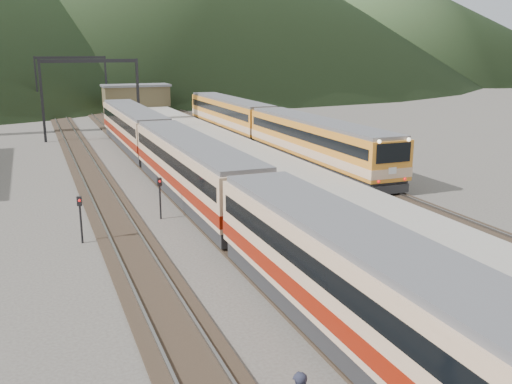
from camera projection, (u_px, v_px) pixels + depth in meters
name	position (u px, v px, depth m)	size (l,w,h in m)	color
track_main	(152.00, 163.00, 45.44)	(2.60, 200.00, 0.23)	black
track_far	(87.00, 168.00, 43.65)	(2.60, 200.00, 0.23)	black
track_second	(284.00, 154.00, 49.55)	(2.60, 200.00, 0.23)	black
platform	(227.00, 158.00, 45.53)	(8.00, 100.00, 1.00)	gray
gantry_near	(90.00, 84.00, 56.60)	(9.55, 0.25, 8.00)	black
gantry_far	(71.00, 74.00, 79.15)	(9.55, 0.25, 8.00)	black
station_shed	(136.00, 95.00, 81.10)	(9.40, 4.40, 3.10)	#4E442B
hill_c	(333.00, 9.00, 231.99)	(160.00, 160.00, 50.00)	#384D28
main_train	(192.00, 168.00, 34.03)	(2.89, 59.28, 3.53)	tan
second_train	(266.00, 126.00, 52.71)	(2.95, 40.13, 3.60)	orange
short_signal_b	(160.00, 193.00, 30.45)	(0.25, 0.21, 2.27)	black
short_signal_c	(80.00, 213.00, 26.61)	(0.25, 0.20, 2.27)	black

